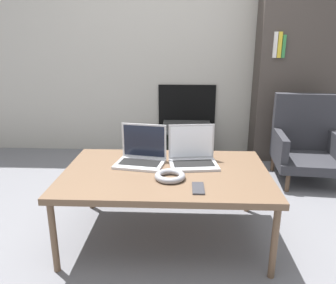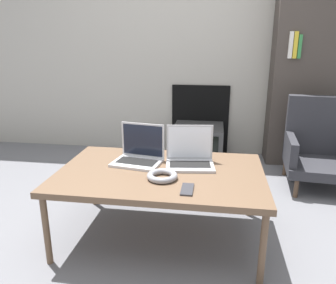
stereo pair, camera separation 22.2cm
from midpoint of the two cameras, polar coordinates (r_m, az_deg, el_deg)
name	(u,v)px [view 2 (the right image)]	position (r m, az deg, el deg)	size (l,w,h in m)	color
ground_plane	(156,253)	(2.03, 1.17, -18.88)	(14.00, 14.00, 0.00)	slate
wall_back	(189,31)	(3.57, 5.56, 18.61)	(7.00, 0.08, 2.60)	#ADA89E
table	(161,176)	(1.98, 1.93, -5.93)	(1.23, 0.79, 0.45)	brown
laptop_left	(139,154)	(2.09, -2.02, -2.08)	(0.33, 0.26, 0.24)	silver
laptop_right	(190,156)	(2.06, 6.90, -2.50)	(0.32, 0.25, 0.24)	#B2B2B7
headphones	(162,176)	(1.85, 2.44, -6.00)	(0.17, 0.17, 0.04)	gray
phone	(187,189)	(1.73, 7.08, -8.27)	(0.06, 0.14, 0.01)	#333338
tv	(198,143)	(3.43, 7.13, -0.15)	(0.50, 0.48, 0.36)	#383838
armchair	(319,145)	(3.12, 26.74, -0.54)	(0.59, 0.61, 0.74)	#2D2D33
bookshelf	(317,68)	(3.53, 26.16, 11.49)	(0.82, 0.32, 1.90)	#3F3833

